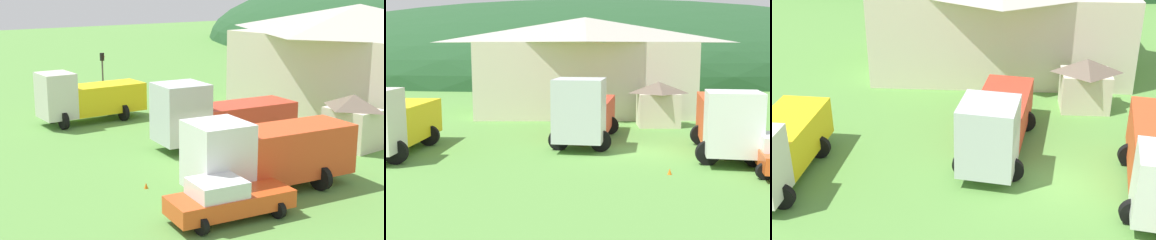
# 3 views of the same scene
# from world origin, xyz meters

# --- Properties ---
(ground_plane) EXTENTS (200.00, 200.00, 0.00)m
(ground_plane) POSITION_xyz_m (0.00, 0.00, 0.00)
(ground_plane) COLOR #5B9342
(forested_hill_backdrop) EXTENTS (133.11, 60.00, 26.68)m
(forested_hill_backdrop) POSITION_xyz_m (0.00, 62.58, 0.00)
(forested_hill_backdrop) COLOR #234C28
(forested_hill_backdrop) RESTS_ON ground
(depot_building) EXTENTS (17.52, 9.87, 7.64)m
(depot_building) POSITION_xyz_m (-2.68, 14.84, 3.94)
(depot_building) COLOR beige
(depot_building) RESTS_ON ground
(play_shed_cream) EXTENTS (2.93, 2.28, 3.01)m
(play_shed_cream) POSITION_xyz_m (2.15, 8.12, 1.55)
(play_shed_cream) COLOR beige
(play_shed_cream) RESTS_ON ground
(flatbed_truck_yellow) EXTENTS (3.44, 7.09, 3.44)m
(flatbed_truck_yellow) POSITION_xyz_m (-12.50, -0.56, 1.68)
(flatbed_truck_yellow) COLOR silver
(flatbed_truck_yellow) RESTS_ON ground
(tow_truck_silver) EXTENTS (4.03, 8.60, 3.71)m
(tow_truck_silver) POSITION_xyz_m (-2.83, 2.37, 1.76)
(tow_truck_silver) COLOR silver
(tow_truck_silver) RESTS_ON ground
(heavy_rig_white) EXTENTS (3.93, 7.97, 3.36)m
(heavy_rig_white) POSITION_xyz_m (4.06, -0.66, 1.76)
(heavy_rig_white) COLOR white
(heavy_rig_white) RESTS_ON ground
(traffic_cone_near_pickup) EXTENTS (0.36, 0.36, 0.55)m
(traffic_cone_near_pickup) POSITION_xyz_m (3.85, 3.31, 0.00)
(traffic_cone_near_pickup) COLOR orange
(traffic_cone_near_pickup) RESTS_ON ground
(traffic_cone_mid_row) EXTENTS (0.36, 0.36, 0.51)m
(traffic_cone_mid_row) POSITION_xyz_m (0.60, -4.49, 0.00)
(traffic_cone_mid_row) COLOR orange
(traffic_cone_mid_row) RESTS_ON ground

